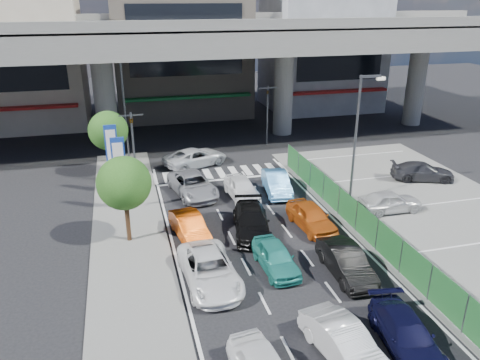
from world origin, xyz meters
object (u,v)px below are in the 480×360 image
object	(u,v)px
parked_sedan_dgrey	(423,171)
street_lamp_left	(126,100)
tree_near	(124,183)
sedan_white_mid_left	(210,270)
wagon_silver_front_left	(193,185)
minivan_navy_back	(406,334)
sedan_white_front_mid	(242,188)
kei_truck_front_right	(277,183)
crossing_wagon_silver	(196,157)
traffic_cone	(349,202)
taxi_teal_mid	(276,257)
traffic_light_right	(268,100)
taxi_orange_left	(190,227)
hatch_white_back_mid	(344,343)
street_lamp_right	(359,129)
hatch_black_mid_right	(346,262)
signboard_far	(112,150)
taxi_orange_right	(311,217)
traffic_light_left	(132,131)
tree_far	(108,131)
sedan_black_mid	(251,222)
parked_sedan_white	(390,201)

from	to	relation	value
parked_sedan_dgrey	street_lamp_left	bearing A→B (deg)	82.18
street_lamp_left	tree_near	size ratio (longest dim) A/B	1.67
sedan_white_mid_left	wagon_silver_front_left	distance (m)	10.41
minivan_navy_back	tree_near	bearing A→B (deg)	139.00
sedan_white_front_mid	kei_truck_front_right	xyz separation A→B (m)	(2.49, 0.30, 0.00)
kei_truck_front_right	parked_sedan_dgrey	bearing A→B (deg)	4.91
crossing_wagon_silver	traffic_cone	bearing A→B (deg)	-165.30
taxi_teal_mid	traffic_cone	bearing A→B (deg)	36.72
traffic_light_right	kei_truck_front_right	world-z (taller)	traffic_light_right
taxi_orange_left	crossing_wagon_silver	world-z (taller)	crossing_wagon_silver
traffic_light_right	hatch_white_back_mid	size ratio (longest dim) A/B	1.26
street_lamp_left	minivan_navy_back	size ratio (longest dim) A/B	1.88
street_lamp_right	hatch_black_mid_right	world-z (taller)	street_lamp_right
traffic_light_right	hatch_black_mid_right	size ratio (longest dim) A/B	1.24
tree_near	wagon_silver_front_left	bearing A→B (deg)	51.57
street_lamp_left	taxi_teal_mid	size ratio (longest dim) A/B	2.14
wagon_silver_front_left	street_lamp_left	bearing A→B (deg)	102.78
signboard_far	tree_near	xyz separation A→B (m)	(0.60, -6.99, 0.32)
sedan_white_mid_left	taxi_orange_left	bearing A→B (deg)	90.04
taxi_orange_left	taxi_orange_right	size ratio (longest dim) A/B	0.98
traffic_light_left	kei_truck_front_right	size ratio (longest dim) A/B	1.24
tree_far	wagon_silver_front_left	distance (m)	7.68
hatch_black_mid_right	sedan_white_front_mid	size ratio (longest dim) A/B	1.03
hatch_white_back_mid	parked_sedan_dgrey	bearing A→B (deg)	36.76
tree_near	street_lamp_left	bearing A→B (deg)	87.24
tree_near	taxi_teal_mid	bearing A→B (deg)	-33.85
street_lamp_left	sedan_black_mid	size ratio (longest dim) A/B	1.70
street_lamp_left	sedan_white_front_mid	xyz separation A→B (m)	(6.65, -9.89, -4.08)
street_lamp_right	taxi_orange_left	distance (m)	11.95
parked_sedan_dgrey	street_lamp_right	bearing A→B (deg)	125.44
tree_near	wagon_silver_front_left	distance (m)	7.48
sedan_black_mid	crossing_wagon_silver	world-z (taller)	crossing_wagon_silver
hatch_white_back_mid	minivan_navy_back	world-z (taller)	hatch_white_back_mid
tree_far	sedan_white_mid_left	size ratio (longest dim) A/B	0.97
traffic_light_left	wagon_silver_front_left	distance (m)	5.43
tree_near	parked_sedan_dgrey	distance (m)	21.10
signboard_far	taxi_teal_mid	world-z (taller)	signboard_far
sedan_white_mid_left	kei_truck_front_right	bearing A→B (deg)	52.94
parked_sedan_white	crossing_wagon_silver	bearing A→B (deg)	42.36
traffic_light_left	street_lamp_right	distance (m)	14.68
crossing_wagon_silver	sedan_black_mid	bearing A→B (deg)	162.53
street_lamp_right	hatch_white_back_mid	bearing A→B (deg)	-118.48
hatch_black_mid_right	taxi_orange_right	distance (m)	4.92
hatch_white_back_mid	hatch_black_mid_right	bearing A→B (deg)	51.91
parked_sedan_dgrey	sedan_white_front_mid	bearing A→B (deg)	108.12
signboard_far	parked_sedan_white	world-z (taller)	signboard_far
street_lamp_left	hatch_black_mid_right	size ratio (longest dim) A/B	1.91
sedan_white_mid_left	parked_sedan_dgrey	bearing A→B (deg)	24.47
wagon_silver_front_left	signboard_far	bearing A→B (deg)	152.34
hatch_black_mid_right	sedan_white_mid_left	bearing A→B (deg)	172.79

